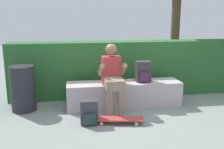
{
  "coord_description": "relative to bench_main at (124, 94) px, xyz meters",
  "views": [
    {
      "loc": [
        -0.97,
        -4.18,
        1.7
      ],
      "look_at": [
        -0.24,
        0.37,
        0.65
      ],
      "focal_mm": 40.54,
      "sensor_mm": 36.0,
      "label": 1
    }
  ],
  "objects": [
    {
      "name": "backpack_on_bench",
      "position": [
        0.37,
        -0.01,
        0.43
      ],
      "size": [
        0.28,
        0.23,
        0.4
      ],
      "color": "#333338",
      "rests_on": "bench_main"
    },
    {
      "name": "trash_bin",
      "position": [
        -1.88,
        0.07,
        0.18
      ],
      "size": [
        0.45,
        0.45,
        0.84
      ],
      "color": "#232328",
      "rests_on": "ground"
    },
    {
      "name": "bench_main",
      "position": [
        0.0,
        0.0,
        0.0
      ],
      "size": [
        2.19,
        0.5,
        0.48
      ],
      "color": "#B5A5AA",
      "rests_on": "ground"
    },
    {
      "name": "hedge_row",
      "position": [
        0.23,
        0.76,
        0.36
      ],
      "size": [
        5.02,
        0.53,
        1.19
      ],
      "color": "#275C2B",
      "rests_on": "ground"
    },
    {
      "name": "skateboard_near_person",
      "position": [
        -0.25,
        -0.81,
        -0.16
      ],
      "size": [
        0.82,
        0.33,
        0.09
      ],
      "color": "#BC3833",
      "rests_on": "ground"
    },
    {
      "name": "backpack_on_ground",
      "position": [
        -0.73,
        -0.75,
        -0.05
      ],
      "size": [
        0.28,
        0.23,
        0.4
      ],
      "color": "#333338",
      "rests_on": "ground"
    },
    {
      "name": "ground_plane",
      "position": [
        0.0,
        -0.42,
        -0.24
      ],
      "size": [
        24.0,
        24.0,
        0.0
      ],
      "primitive_type": "plane",
      "color": "gray"
    },
    {
      "name": "person_skater",
      "position": [
        -0.26,
        -0.22,
        0.43
      ],
      "size": [
        0.49,
        0.62,
        1.23
      ],
      "color": "#B73338",
      "rests_on": "ground"
    }
  ]
}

